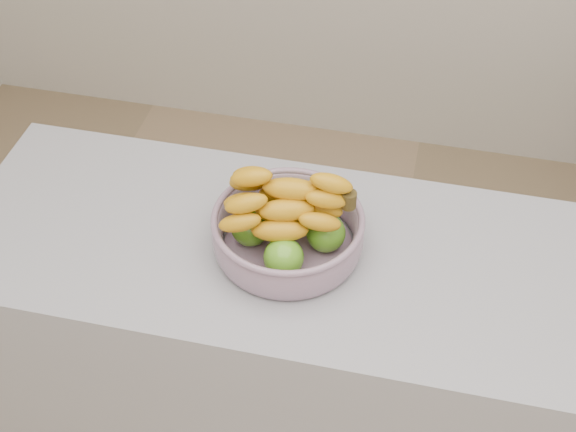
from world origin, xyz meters
name	(u,v)px	position (x,y,z in m)	size (l,w,h in m)	color
room_shell	(403,35)	(0.00, 0.00, 1.71)	(4.05, 4.05, 2.73)	beige
counter	(373,382)	(0.00, 0.40, 0.45)	(2.00, 0.60, 0.90)	#A4A4AC
fruit_bowl	(288,228)	(-0.23, 0.40, 0.96)	(0.34, 0.34, 0.20)	#A6AFC7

